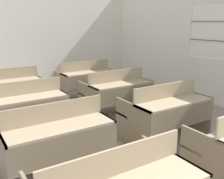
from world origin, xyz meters
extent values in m
cube|color=white|center=(0.00, 7.33, 1.41)|extent=(6.47, 0.06, 2.82)
cube|color=white|center=(3.21, 3.65, 0.50)|extent=(0.06, 7.30, 1.01)
cube|color=white|center=(3.21, 5.87, 1.60)|extent=(0.06, 2.86, 1.18)
cube|color=white|center=(3.21, 3.77, 1.60)|extent=(0.02, 1.33, 1.18)
cube|color=#4C4C51|center=(3.19, 3.77, 1.40)|extent=(0.02, 1.33, 0.02)
cube|color=#4C4C51|center=(3.19, 3.77, 1.80)|extent=(0.02, 1.33, 0.02)
cube|color=tan|center=(-0.75, 1.60, 0.79)|extent=(1.23, 0.02, 0.22)
cube|color=#7D6D56|center=(0.40, 1.61, 0.34)|extent=(0.03, 0.82, 0.68)
cube|color=#7D6D56|center=(1.00, 1.87, 0.16)|extent=(1.17, 0.04, 0.04)
cube|color=#7C6C55|center=(-1.37, 2.93, 0.34)|extent=(0.03, 0.82, 0.68)
cube|color=#7C6C55|center=(-0.17, 2.93, 0.34)|extent=(0.03, 0.82, 0.68)
cube|color=tan|center=(-0.77, 2.71, 0.67)|extent=(1.23, 0.40, 0.03)
cube|color=#7C6C55|center=(-0.77, 2.52, 0.50)|extent=(1.17, 0.02, 0.31)
cube|color=tan|center=(-0.77, 2.90, 0.79)|extent=(1.23, 0.02, 0.22)
cube|color=tan|center=(-0.77, 3.19, 0.44)|extent=(1.23, 0.29, 0.03)
cube|color=#7C6C55|center=(-0.77, 3.19, 0.16)|extent=(1.17, 0.04, 0.04)
cube|color=#7B6C55|center=(0.39, 2.93, 0.34)|extent=(0.03, 0.82, 0.68)
cube|color=#7B6C55|center=(1.59, 2.93, 0.34)|extent=(0.03, 0.82, 0.68)
cube|color=tan|center=(0.99, 2.71, 0.67)|extent=(1.23, 0.40, 0.03)
cube|color=#7B6C55|center=(0.99, 2.52, 0.50)|extent=(1.17, 0.02, 0.31)
cube|color=tan|center=(0.99, 2.90, 0.79)|extent=(1.23, 0.02, 0.22)
cube|color=tan|center=(0.99, 3.19, 0.44)|extent=(1.23, 0.29, 0.03)
cube|color=#7B6C55|center=(0.99, 3.19, 0.16)|extent=(1.17, 0.04, 0.04)
cube|color=#81725B|center=(-0.18, 4.26, 0.34)|extent=(0.03, 0.82, 0.68)
cube|color=tan|center=(-0.78, 4.05, 0.67)|extent=(1.23, 0.40, 0.03)
cube|color=#81725B|center=(-0.78, 3.86, 0.50)|extent=(1.17, 0.02, 0.31)
cube|color=tan|center=(-0.78, 4.24, 0.79)|extent=(1.23, 0.02, 0.22)
cube|color=tan|center=(-0.78, 4.53, 0.44)|extent=(1.23, 0.29, 0.03)
cube|color=#81725B|center=(-0.78, 4.53, 0.16)|extent=(1.17, 0.04, 0.04)
cube|color=#7A6B54|center=(0.38, 4.27, 0.34)|extent=(0.03, 0.82, 0.68)
cube|color=#7A6B54|center=(1.58, 4.27, 0.34)|extent=(0.03, 0.82, 0.68)
cube|color=tan|center=(0.98, 4.05, 0.67)|extent=(1.23, 0.40, 0.03)
cube|color=#7A6B54|center=(0.98, 3.86, 0.50)|extent=(1.17, 0.02, 0.31)
cube|color=tan|center=(0.98, 4.24, 0.79)|extent=(1.23, 0.02, 0.22)
cube|color=tan|center=(0.98, 4.53, 0.44)|extent=(1.23, 0.29, 0.03)
cube|color=#7A6B54|center=(0.98, 4.53, 0.16)|extent=(1.17, 0.04, 0.04)
cube|color=#7D6D56|center=(-0.16, 5.62, 0.34)|extent=(0.03, 0.82, 0.68)
cube|color=tan|center=(-0.76, 5.40, 0.67)|extent=(1.23, 0.40, 0.03)
cube|color=#7D6D56|center=(-0.76, 5.22, 0.50)|extent=(1.17, 0.02, 0.31)
cube|color=tan|center=(-0.76, 5.59, 0.79)|extent=(1.23, 0.02, 0.22)
cube|color=tan|center=(-0.76, 5.88, 0.44)|extent=(1.23, 0.29, 0.03)
cube|color=#7D6D56|center=(-0.76, 5.88, 0.16)|extent=(1.17, 0.04, 0.04)
cube|color=#7C6C55|center=(0.38, 5.61, 0.34)|extent=(0.03, 0.82, 0.68)
cube|color=#7C6C55|center=(1.59, 5.61, 0.34)|extent=(0.03, 0.82, 0.68)
cube|color=tan|center=(0.98, 5.40, 0.67)|extent=(1.23, 0.40, 0.03)
cube|color=#7C6C55|center=(0.98, 5.21, 0.50)|extent=(1.17, 0.02, 0.31)
cube|color=tan|center=(0.98, 5.59, 0.79)|extent=(1.23, 0.02, 0.22)
cube|color=tan|center=(0.98, 5.88, 0.44)|extent=(1.23, 0.29, 0.03)
cube|color=#7C6C55|center=(0.98, 5.88, 0.16)|extent=(1.17, 0.04, 0.04)
camera|label=1|loc=(-1.72, 0.14, 1.80)|focal=42.00mm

